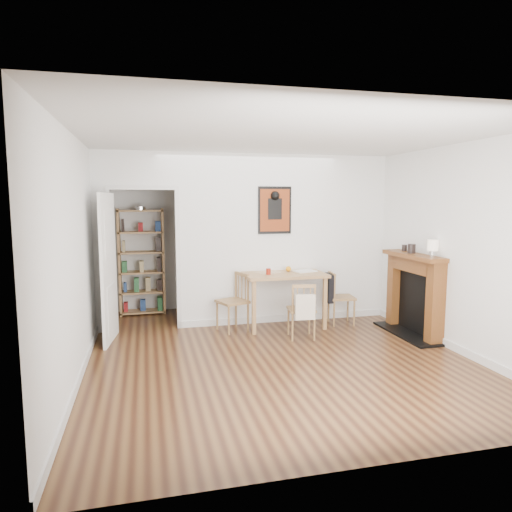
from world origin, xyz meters
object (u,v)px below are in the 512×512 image
object	(u,v)px
ceramic_jar_b	(404,248)
fireplace	(415,292)
chair_right	(340,297)
mantel_lamp	(433,246)
bookshelf	(142,262)
notebook	(305,271)
chair_left	(232,302)
orange_fruit	(288,269)
chair_front	(301,310)
red_glass	(268,271)
ceramic_jar_a	(412,249)
dining_table	(284,279)

from	to	relation	value
ceramic_jar_b	fireplace	bearing A→B (deg)	-91.96
chair_right	mantel_lamp	xyz separation A→B (m)	(0.79, -1.13, 0.88)
bookshelf	notebook	distance (m)	2.73
chair_right	bookshelf	distance (m)	3.30
chair_left	fireplace	size ratio (longest dim) A/B	0.68
chair_right	orange_fruit	bearing A→B (deg)	166.76
chair_right	ceramic_jar_b	xyz separation A→B (m)	(0.81, -0.42, 0.79)
chair_front	red_glass	size ratio (longest dim) A/B	8.73
chair_left	chair_front	xyz separation A→B (m)	(0.86, -0.58, -0.03)
chair_right	chair_front	bearing A→B (deg)	-146.30
fireplace	ceramic_jar_b	bearing A→B (deg)	88.04
chair_right	chair_front	world-z (taller)	chair_right
ceramic_jar_b	chair_front	bearing A→B (deg)	-175.60
orange_fruit	mantel_lamp	bearing A→B (deg)	-39.94
notebook	ceramic_jar_a	world-z (taller)	ceramic_jar_a
chair_left	notebook	xyz separation A→B (m)	(1.14, 0.09, 0.40)
dining_table	chair_right	bearing A→B (deg)	-4.93
mantel_lamp	ceramic_jar_a	bearing A→B (deg)	95.17
chair_front	fireplace	bearing A→B (deg)	-7.08
orange_fruit	notebook	bearing A→B (deg)	-14.48
chair_front	ceramic_jar_b	world-z (taller)	ceramic_jar_b
dining_table	chair_front	world-z (taller)	dining_table
dining_table	chair_left	xyz separation A→B (m)	(-0.80, -0.05, -0.30)
red_glass	notebook	size ratio (longest dim) A/B	0.28
chair_front	fireplace	distance (m)	1.65
fireplace	red_glass	bearing A→B (deg)	159.45
dining_table	orange_fruit	distance (m)	0.21
bookshelf	ceramic_jar_a	xyz separation A→B (m)	(3.71, -2.09, 0.35)
red_glass	orange_fruit	xyz separation A→B (m)	(0.37, 0.20, -0.00)
fireplace	chair_left	bearing A→B (deg)	162.61
orange_fruit	mantel_lamp	size ratio (longest dim) A/B	0.36
dining_table	ceramic_jar_b	size ratio (longest dim) A/B	13.08
chair_left	red_glass	size ratio (longest dim) A/B	9.46
orange_fruit	ceramic_jar_a	xyz separation A→B (m)	(1.53, -0.89, 0.36)
dining_table	bookshelf	distance (m)	2.46
fireplace	dining_table	bearing A→B (deg)	153.93
notebook	ceramic_jar_b	world-z (taller)	ceramic_jar_b
chair_left	bookshelf	world-z (taller)	bookshelf
chair_right	mantel_lamp	world-z (taller)	mantel_lamp
red_glass	mantel_lamp	distance (m)	2.28
chair_front	notebook	size ratio (longest dim) A/B	2.41
dining_table	orange_fruit	world-z (taller)	orange_fruit
dining_table	ceramic_jar_b	xyz separation A→B (m)	(1.70, -0.50, 0.48)
dining_table	fireplace	world-z (taller)	fireplace
ceramic_jar_a	chair_right	bearing A→B (deg)	136.89
orange_fruit	ceramic_jar_b	xyz separation A→B (m)	(1.59, -0.61, 0.34)
dining_table	ceramic_jar_a	bearing A→B (deg)	-25.43
ceramic_jar_a	mantel_lamp	bearing A→B (deg)	-84.83
dining_table	fireplace	distance (m)	1.88
ceramic_jar_a	bookshelf	bearing A→B (deg)	150.65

